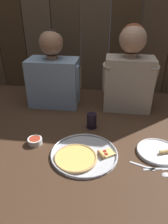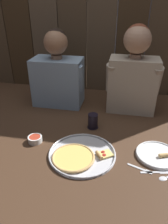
{
  "view_description": "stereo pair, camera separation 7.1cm",
  "coord_description": "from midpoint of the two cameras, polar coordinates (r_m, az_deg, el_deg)",
  "views": [
    {
      "loc": [
        0.15,
        -0.98,
        0.78
      ],
      "look_at": [
        0.01,
        0.1,
        0.18
      ],
      "focal_mm": 34.15,
      "sensor_mm": 36.0,
      "label": 1
    },
    {
      "loc": [
        0.22,
        -0.96,
        0.78
      ],
      "look_at": [
        0.01,
        0.1,
        0.18
      ],
      "focal_mm": 34.15,
      "sensor_mm": 36.0,
      "label": 2
    }
  ],
  "objects": [
    {
      "name": "wooden_backdrop_wall",
      "position": [
        1.87,
        1.9,
        24.49
      ],
      "size": [
        2.19,
        0.03,
        1.27
      ],
      "color": "#4A3827",
      "rests_on": "ground"
    },
    {
      "name": "dinner_plate",
      "position": [
        1.27,
        17.67,
        -10.05
      ],
      "size": [
        0.23,
        0.23,
        0.03
      ],
      "color": "white",
      "rests_on": "ground"
    },
    {
      "name": "diner_right",
      "position": [
        1.59,
        10.8,
        10.5
      ],
      "size": [
        0.38,
        0.21,
        0.62
      ],
      "color": "#B2A38E",
      "rests_on": "ground"
    },
    {
      "name": "ground_plane",
      "position": [
        1.26,
        -2.67,
        -9.41
      ],
      "size": [
        3.2,
        3.2,
        0.0
      ],
      "primitive_type": "plane",
      "color": "#422B1C"
    },
    {
      "name": "pizza_tray",
      "position": [
        1.19,
        -2.39,
        -11.47
      ],
      "size": [
        0.37,
        0.37,
        0.03
      ],
      "color": "silver",
      "rests_on": "ground"
    },
    {
      "name": "drinking_glass",
      "position": [
        1.41,
        0.62,
        -2.39
      ],
      "size": [
        0.07,
        0.07,
        0.1
      ],
      "color": "black",
      "rests_on": "ground"
    },
    {
      "name": "table_knife",
      "position": [
        1.17,
        17.64,
        -14.29
      ],
      "size": [
        0.15,
        0.05,
        0.01
      ],
      "color": "silver",
      "rests_on": "ground"
    },
    {
      "name": "diner_left",
      "position": [
        1.66,
        -9.47,
        10.05
      ],
      "size": [
        0.41,
        0.22,
        0.57
      ],
      "color": "#849EB7",
      "rests_on": "ground"
    },
    {
      "name": "table_fork",
      "position": [
        1.16,
        13.92,
        -13.91
      ],
      "size": [
        0.13,
        0.06,
        0.01
      ],
      "color": "silver",
      "rests_on": "ground"
    },
    {
      "name": "dipping_bowl",
      "position": [
        1.31,
        -14.57,
        -7.58
      ],
      "size": [
        0.08,
        0.08,
        0.04
      ],
      "color": "white",
      "rests_on": "ground"
    }
  ]
}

